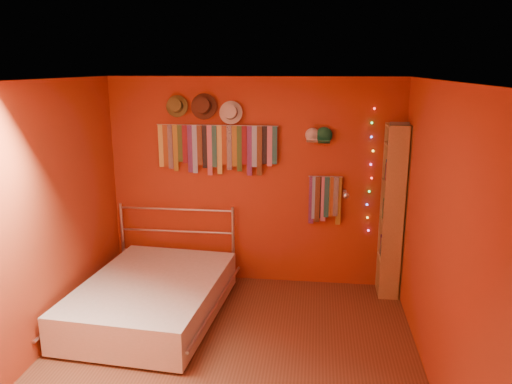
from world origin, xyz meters
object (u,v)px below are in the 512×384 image
at_px(reading_lamp, 346,195).
at_px(bookshelf, 396,211).
at_px(bed, 152,297).
at_px(tie_rack, 216,146).

distance_m(reading_lamp, bookshelf, 0.60).
bearing_deg(reading_lamp, bed, -157.36).
distance_m(tie_rack, bed, 1.87).
xyz_separation_m(tie_rack, bookshelf, (2.09, -0.15, -0.67)).
bearing_deg(tie_rack, reading_lamp, -7.14).
bearing_deg(bookshelf, bed, -161.24).
height_order(tie_rack, reading_lamp, tie_rack).
bearing_deg(bookshelf, reading_lamp, -176.41).
relative_size(tie_rack, bed, 0.71).
height_order(reading_lamp, bed, reading_lamp).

